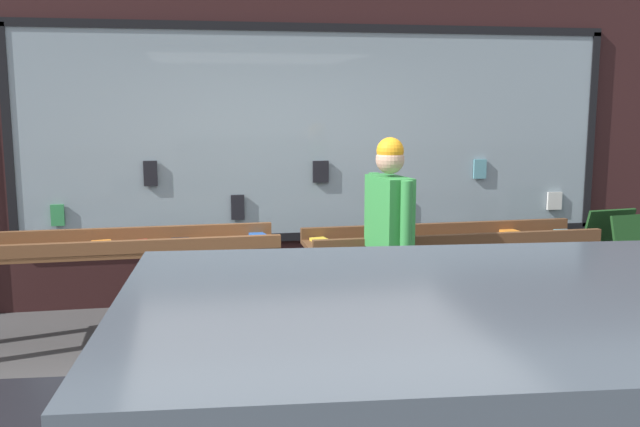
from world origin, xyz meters
TOP-DOWN VIEW (x-y plane):
  - ground_plane at (0.00, 0.00)m, footprint 40.00×40.00m
  - shopfront_facade at (-0.01, 2.39)m, footprint 8.89×0.29m
  - display_table_left at (-1.42, 1.19)m, footprint 2.58×0.68m
  - display_table_right at (1.41, 1.19)m, footprint 2.58×0.65m
  - person_browsing at (0.71, 0.67)m, footprint 0.30×0.67m
  - small_dog at (0.33, 0.53)m, footprint 0.25×0.60m
  - sandwich_board_sign at (3.23, 1.39)m, footprint 0.64×0.91m

SIDE VIEW (x-z plane):
  - ground_plane at x=0.00m, z-range 0.00..0.00m
  - small_dog at x=0.33m, z-range 0.07..0.44m
  - sandwich_board_sign at x=3.23m, z-range 0.01..0.95m
  - display_table_right at x=1.41m, z-range 0.27..1.15m
  - display_table_left at x=-1.42m, z-range 0.28..1.22m
  - person_browsing at x=0.71m, z-range 0.15..1.88m
  - shopfront_facade at x=-0.01m, z-range -0.01..3.45m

